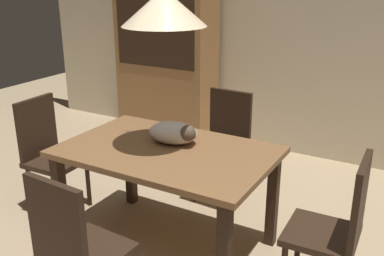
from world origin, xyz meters
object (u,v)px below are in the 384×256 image
object	(u,v)px
cat_sleeping	(174,133)
pendant_lamp	(164,7)
chair_right_side	(337,226)
chair_left_side	(49,150)
dining_table	(167,163)
chair_near_front	(75,247)
hutch_bookcase	(166,63)
chair_far_back	(224,141)

from	to	relation	value
cat_sleeping	pendant_lamp	bearing A→B (deg)	-84.71
chair_right_side	chair_left_side	bearing A→B (deg)	-179.86
dining_table	cat_sleeping	xyz separation A→B (m)	(-0.01, 0.11, 0.18)
cat_sleeping	chair_near_front	bearing A→B (deg)	-89.63
pendant_lamp	hutch_bookcase	xyz separation A→B (m)	(-1.20, 1.86, -0.77)
chair_near_front	hutch_bookcase	distance (m)	3.01
chair_left_side	pendant_lamp	size ratio (longest dim) A/B	0.72
chair_near_front	cat_sleeping	bearing A→B (deg)	90.37
chair_far_back	chair_right_side	distance (m)	1.43
chair_far_back	chair_near_front	distance (m)	1.76
chair_near_front	chair_far_back	bearing A→B (deg)	89.75
chair_left_side	cat_sleeping	size ratio (longest dim) A/B	2.32
dining_table	pendant_lamp	size ratio (longest dim) A/B	1.08
chair_right_side	pendant_lamp	size ratio (longest dim) A/B	0.72
pendant_lamp	hutch_bookcase	world-z (taller)	pendant_lamp
dining_table	chair_near_front	bearing A→B (deg)	-90.28
dining_table	pendant_lamp	bearing A→B (deg)	126.87
pendant_lamp	dining_table	bearing A→B (deg)	-53.13
chair_left_side	hutch_bookcase	world-z (taller)	hutch_bookcase
chair_far_back	chair_right_side	size ratio (longest dim) A/B	1.00
chair_near_front	chair_right_side	bearing A→B (deg)	37.87
chair_right_side	dining_table	bearing A→B (deg)	-179.87
chair_far_back	hutch_bookcase	xyz separation A→B (m)	(-1.20, 0.98, 0.38)
chair_right_side	chair_far_back	bearing A→B (deg)	142.10
cat_sleeping	pendant_lamp	xyz separation A→B (m)	(0.01, -0.11, 0.84)
cat_sleeping	dining_table	bearing A→B (deg)	-84.71
dining_table	hutch_bookcase	distance (m)	2.22
chair_right_side	hutch_bookcase	size ratio (longest dim) A/B	0.50
hutch_bookcase	chair_right_side	bearing A→B (deg)	-38.55
hutch_bookcase	chair_left_side	bearing A→B (deg)	-87.90
chair_near_front	hutch_bookcase	size ratio (longest dim) A/B	0.50
chair_far_back	chair_left_side	distance (m)	1.43
pendant_lamp	chair_left_side	bearing A→B (deg)	-179.86
chair_left_side	chair_right_side	xyz separation A→B (m)	(2.26, 0.01, 0.00)
dining_table	chair_near_front	world-z (taller)	chair_near_front
chair_right_side	chair_near_front	distance (m)	1.43
chair_far_back	cat_sleeping	bearing A→B (deg)	-91.06
chair_right_side	chair_near_front	size ratio (longest dim) A/B	1.00
chair_right_side	pendant_lamp	world-z (taller)	pendant_lamp
cat_sleeping	pendant_lamp	distance (m)	0.84
chair_near_front	pendant_lamp	distance (m)	1.45
chair_right_side	cat_sleeping	size ratio (longest dim) A/B	2.32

